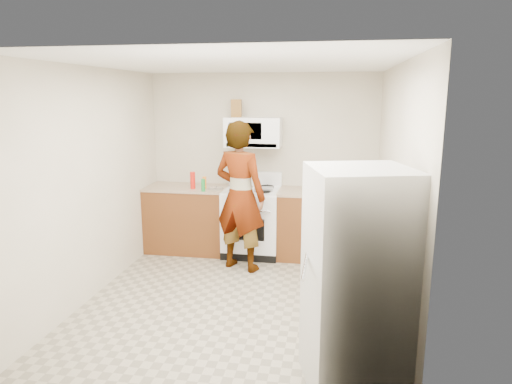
% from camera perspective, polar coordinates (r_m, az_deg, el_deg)
% --- Properties ---
extents(floor, '(3.60, 3.60, 0.00)m').
position_cam_1_polar(floor, '(5.15, -2.34, -13.24)').
color(floor, gray).
rests_on(floor, ground).
extents(back_wall, '(3.20, 0.02, 2.50)m').
position_cam_1_polar(back_wall, '(6.49, 0.84, 3.63)').
color(back_wall, beige).
rests_on(back_wall, floor).
extents(right_wall, '(0.02, 3.60, 2.50)m').
position_cam_1_polar(right_wall, '(4.69, 16.89, -0.15)').
color(right_wall, beige).
rests_on(right_wall, floor).
extents(cabinet_left, '(1.12, 0.62, 0.90)m').
position_cam_1_polar(cabinet_left, '(6.61, -8.55, -3.44)').
color(cabinet_left, brown).
rests_on(cabinet_left, floor).
extents(counter_left, '(1.14, 0.64, 0.03)m').
position_cam_1_polar(counter_left, '(6.50, -8.68, 0.54)').
color(counter_left, tan).
rests_on(counter_left, cabinet_left).
extents(cabinet_right, '(0.80, 0.62, 0.90)m').
position_cam_1_polar(cabinet_right, '(6.30, 6.53, -4.16)').
color(cabinet_right, brown).
rests_on(cabinet_right, floor).
extents(counter_right, '(0.82, 0.64, 0.03)m').
position_cam_1_polar(counter_right, '(6.19, 6.64, 0.01)').
color(counter_right, tan).
rests_on(counter_right, cabinet_right).
extents(gas_range, '(0.76, 0.65, 1.13)m').
position_cam_1_polar(gas_range, '(6.37, -0.50, -3.57)').
color(gas_range, white).
rests_on(gas_range, floor).
extents(microwave, '(0.76, 0.38, 0.40)m').
position_cam_1_polar(microwave, '(6.28, -0.31, 7.49)').
color(microwave, white).
rests_on(microwave, back_wall).
extents(person, '(0.81, 0.66, 1.90)m').
position_cam_1_polar(person, '(5.73, -1.98, -0.56)').
color(person, tan).
rests_on(person, floor).
extents(fridge, '(0.86, 0.86, 1.70)m').
position_cam_1_polar(fridge, '(3.51, 12.43, -10.84)').
color(fridge, silver).
rests_on(fridge, floor).
extents(kettle, '(0.20, 0.20, 0.21)m').
position_cam_1_polar(kettle, '(6.23, 8.33, 1.18)').
color(kettle, white).
rests_on(kettle, counter_right).
extents(jug, '(0.16, 0.16, 0.24)m').
position_cam_1_polar(jug, '(6.35, -2.46, 10.42)').
color(jug, brown).
rests_on(jug, microwave).
extents(saucepan, '(0.28, 0.28, 0.12)m').
position_cam_1_polar(saucepan, '(6.40, -2.17, 1.34)').
color(saucepan, '#B2B3B7').
rests_on(saucepan, gas_range).
extents(tray, '(0.26, 0.18, 0.05)m').
position_cam_1_polar(tray, '(6.14, 0.95, 0.35)').
color(tray, white).
rests_on(tray, gas_range).
extents(bottle_spray, '(0.09, 0.09, 0.23)m').
position_cam_1_polar(bottle_spray, '(6.31, -7.91, 1.45)').
color(bottle_spray, red).
rests_on(bottle_spray, counter_left).
extents(bottle_hot_sauce, '(0.07, 0.07, 0.16)m').
position_cam_1_polar(bottle_hot_sauce, '(6.32, -6.46, 1.19)').
color(bottle_hot_sauce, orange).
rests_on(bottle_hot_sauce, counter_left).
extents(bottle_green_cap, '(0.06, 0.06, 0.17)m').
position_cam_1_polar(bottle_green_cap, '(6.12, -6.63, 0.85)').
color(bottle_green_cap, '#167C2F').
rests_on(bottle_green_cap, counter_left).
extents(pot_lid, '(0.25, 0.25, 0.01)m').
position_cam_1_polar(pot_lid, '(6.28, -5.06, 0.43)').
color(pot_lid, white).
rests_on(pot_lid, counter_left).
extents(broom, '(0.25, 0.12, 1.17)m').
position_cam_1_polar(broom, '(5.52, 15.38, -5.33)').
color(broom, silver).
rests_on(broom, floor).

